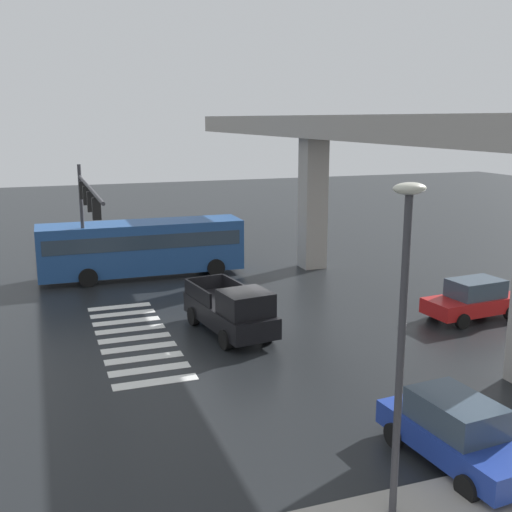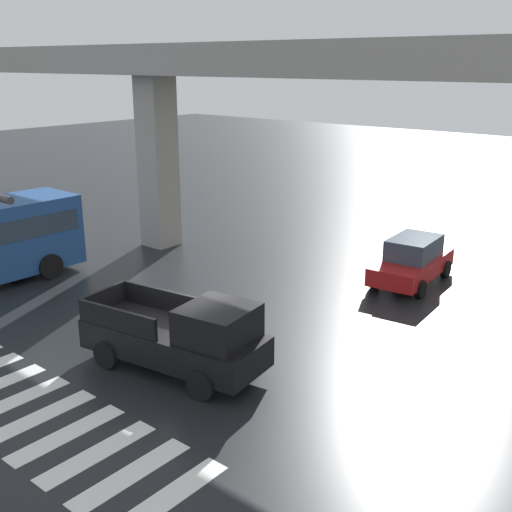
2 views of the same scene
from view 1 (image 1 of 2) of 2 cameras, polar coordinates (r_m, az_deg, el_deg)
ground_plane at (r=26.09m, az=-0.48°, el=-6.33°), size 120.00×120.00×0.00m
crosswalk_stripes at (r=25.02m, az=-11.07°, el=-7.40°), size 9.35×2.80×0.01m
elevated_overpass at (r=27.66m, az=12.98°, el=10.08°), size 54.47×2.45×8.58m
pickup_truck at (r=24.62m, az=-2.17°, el=-5.08°), size 5.32×2.62×2.08m
city_bus at (r=34.11m, az=-10.39°, el=0.97°), size 2.92×10.84×2.99m
sedan_red at (r=28.26m, az=19.33°, el=-3.76°), size 2.24×4.44×1.72m
sedan_blue at (r=16.72m, az=17.87°, el=-15.08°), size 4.44×2.24×1.72m
traffic_signal_mast at (r=28.87m, az=-15.24°, el=4.58°), size 10.89×0.32×6.20m
street_lamp_near_corner at (r=12.77m, az=13.30°, el=-5.47°), size 0.44×0.70×7.24m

